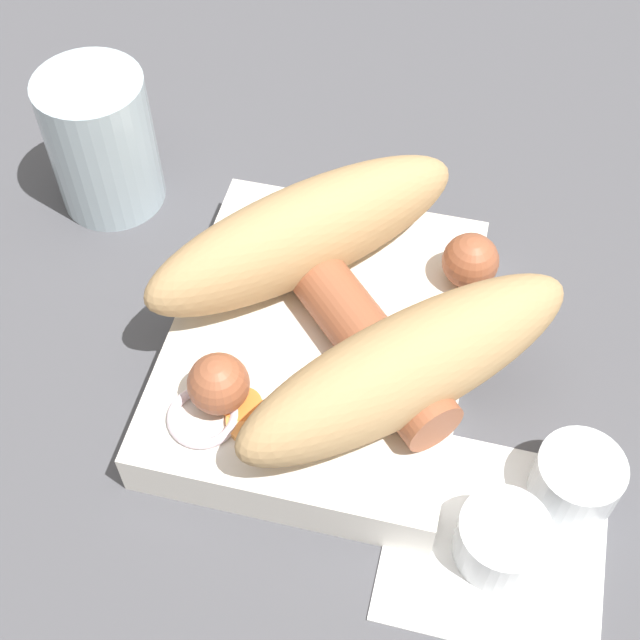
{
  "coord_description": "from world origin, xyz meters",
  "views": [
    {
      "loc": [
        0.29,
        0.07,
        0.44
      ],
      "look_at": [
        0.0,
        0.0,
        0.04
      ],
      "focal_mm": 50.0,
      "sensor_mm": 36.0,
      "label": 1
    }
  ],
  "objects_px": {
    "sausage": "(351,319)",
    "drink_glass": "(102,142)",
    "condiment_cup_far": "(576,480)",
    "bread_roll": "(354,296)",
    "condiment_cup_near": "(501,541)",
    "food_tray": "(320,346)"
  },
  "relations": [
    {
      "from": "condiment_cup_near",
      "to": "condiment_cup_far",
      "type": "relative_size",
      "value": 1.0
    },
    {
      "from": "food_tray",
      "to": "condiment_cup_far",
      "type": "relative_size",
      "value": 4.51
    },
    {
      "from": "sausage",
      "to": "drink_glass",
      "type": "relative_size",
      "value": 1.56
    },
    {
      "from": "condiment_cup_near",
      "to": "drink_glass",
      "type": "bearing_deg",
      "value": -124.43
    },
    {
      "from": "food_tray",
      "to": "sausage",
      "type": "relative_size",
      "value": 1.4
    },
    {
      "from": "sausage",
      "to": "food_tray",
      "type": "bearing_deg",
      "value": -91.11
    },
    {
      "from": "condiment_cup_near",
      "to": "drink_glass",
      "type": "xyz_separation_m",
      "value": [
        -0.2,
        -0.29,
        0.03
      ]
    },
    {
      "from": "bread_roll",
      "to": "condiment_cup_far",
      "type": "height_order",
      "value": "bread_roll"
    },
    {
      "from": "sausage",
      "to": "condiment_cup_far",
      "type": "distance_m",
      "value": 0.15
    },
    {
      "from": "food_tray",
      "to": "condiment_cup_near",
      "type": "relative_size",
      "value": 4.51
    },
    {
      "from": "bread_roll",
      "to": "drink_glass",
      "type": "bearing_deg",
      "value": -117.17
    },
    {
      "from": "sausage",
      "to": "condiment_cup_near",
      "type": "distance_m",
      "value": 0.14
    },
    {
      "from": "sausage",
      "to": "drink_glass",
      "type": "bearing_deg",
      "value": -118.62
    },
    {
      "from": "condiment_cup_near",
      "to": "drink_glass",
      "type": "relative_size",
      "value": 0.49
    },
    {
      "from": "food_tray",
      "to": "sausage",
      "type": "bearing_deg",
      "value": 88.89
    },
    {
      "from": "drink_glass",
      "to": "condiment_cup_far",
      "type": "bearing_deg",
      "value": 64.52
    },
    {
      "from": "bread_roll",
      "to": "drink_glass",
      "type": "relative_size",
      "value": 2.64
    },
    {
      "from": "food_tray",
      "to": "bread_roll",
      "type": "bearing_deg",
      "value": 108.26
    },
    {
      "from": "condiment_cup_near",
      "to": "condiment_cup_far",
      "type": "xyz_separation_m",
      "value": [
        -0.04,
        0.03,
        0.0
      ]
    },
    {
      "from": "condiment_cup_near",
      "to": "drink_glass",
      "type": "height_order",
      "value": "drink_glass"
    },
    {
      "from": "sausage",
      "to": "drink_glass",
      "type": "distance_m",
      "value": 0.21
    },
    {
      "from": "bread_roll",
      "to": "sausage",
      "type": "xyz_separation_m",
      "value": [
        0.01,
        0.0,
        -0.01
      ]
    }
  ]
}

